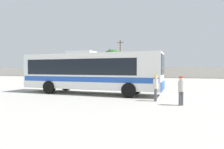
# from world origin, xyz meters

# --- Properties ---
(ground_plane) EXTENTS (300.00, 300.00, 0.00)m
(ground_plane) POSITION_xyz_m (0.00, 10.00, 0.00)
(ground_plane) COLOR gray
(perimeter_wall) EXTENTS (80.00, 0.30, 2.36)m
(perimeter_wall) POSITION_xyz_m (0.00, 28.58, 1.18)
(perimeter_wall) COLOR beige
(perimeter_wall) RESTS_ON ground_plane
(coach_bus_white_blue) EXTENTS (11.46, 3.21, 3.43)m
(coach_bus_white_blue) POSITION_xyz_m (0.89, -0.92, 1.84)
(coach_bus_white_blue) COLOR white
(coach_bus_white_blue) RESTS_ON ground_plane
(attendant_by_bus_door) EXTENTS (0.38, 0.38, 1.61)m
(attendant_by_bus_door) POSITION_xyz_m (6.31, -3.29, 0.92)
(attendant_by_bus_door) COLOR #4C4C51
(attendant_by_bus_door) RESTS_ON ground_plane
(passenger_waiting_on_apron) EXTENTS (0.44, 0.44, 1.59)m
(passenger_waiting_on_apron) POSITION_xyz_m (7.74, -4.37, 0.90)
(passenger_waiting_on_apron) COLOR #4C4C51
(passenger_waiting_on_apron) RESTS_ON ground_plane
(parked_car_leftmost_black) EXTENTS (4.44, 2.27, 1.47)m
(parked_car_leftmost_black) POSITION_xyz_m (-10.36, 24.56, 0.78)
(parked_car_leftmost_black) COLOR black
(parked_car_leftmost_black) RESTS_ON ground_plane
(parked_car_second_silver) EXTENTS (4.28, 2.11, 1.45)m
(parked_car_second_silver) POSITION_xyz_m (-5.11, 25.54, 0.77)
(parked_car_second_silver) COLOR #B7BABF
(parked_car_second_silver) RESTS_ON ground_plane
(parked_car_third_red) EXTENTS (4.20, 2.02, 1.51)m
(parked_car_third_red) POSITION_xyz_m (2.06, 25.40, 0.80)
(parked_car_third_red) COLOR red
(parked_car_third_red) RESTS_ON ground_plane
(utility_pole_near) EXTENTS (1.76, 0.62, 9.10)m
(utility_pole_near) POSITION_xyz_m (-4.57, 31.59, 4.74)
(utility_pole_near) COLOR #4C3823
(utility_pole_near) RESTS_ON ground_plane
(utility_pole_far) EXTENTS (1.80, 0.24, 7.08)m
(utility_pole_far) POSITION_xyz_m (-7.53, 32.13, 3.71)
(utility_pole_far) COLOR #4C3823
(utility_pole_far) RESTS_ON ground_plane
(roadside_tree_left) EXTENTS (4.11, 4.11, 5.48)m
(roadside_tree_left) POSITION_xyz_m (-16.19, 32.95, 3.72)
(roadside_tree_left) COLOR brown
(roadside_tree_left) RESTS_ON ground_plane
(roadside_tree_midleft) EXTENTS (4.99, 4.99, 7.10)m
(roadside_tree_midleft) POSITION_xyz_m (-7.15, 33.86, 4.97)
(roadside_tree_midleft) COLOR brown
(roadside_tree_midleft) RESTS_ON ground_plane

